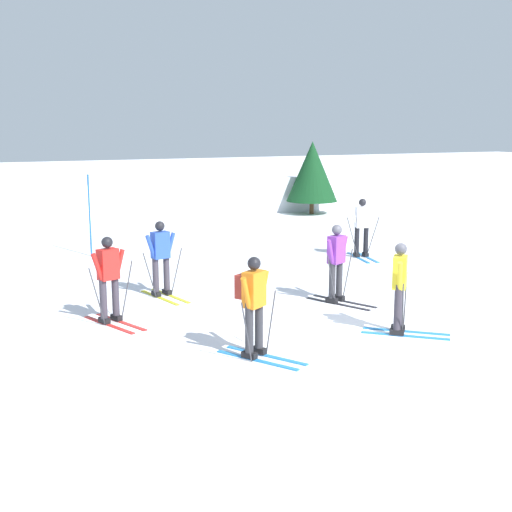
{
  "coord_description": "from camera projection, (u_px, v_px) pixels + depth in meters",
  "views": [
    {
      "loc": [
        -6.66,
        -10.8,
        3.86
      ],
      "look_at": [
        -0.72,
        2.78,
        0.9
      ],
      "focal_mm": 47.08,
      "sensor_mm": 36.0,
      "label": 1
    }
  ],
  "objects": [
    {
      "name": "conifer_far_left",
      "position": [
        312.0,
        171.0,
        28.52
      ],
      "size": [
        2.19,
        2.19,
        3.08
      ],
      "color": "#513823",
      "rests_on": "ground"
    },
    {
      "name": "skier_blue",
      "position": [
        161.0,
        256.0,
        15.01
      ],
      "size": [
        0.98,
        1.64,
        1.71
      ],
      "color": "gold",
      "rests_on": "ground"
    },
    {
      "name": "skier_red",
      "position": [
        109.0,
        277.0,
        12.99
      ],
      "size": [
        0.96,
        1.62,
        1.71
      ],
      "color": "red",
      "rests_on": "ground"
    },
    {
      "name": "far_snow_ridge",
      "position": [
        124.0,
        192.0,
        30.38
      ],
      "size": [
        80.0,
        8.15,
        1.52
      ],
      "primitive_type": "cube",
      "color": "white",
      "rests_on": "ground"
    },
    {
      "name": "skier_orange",
      "position": [
        253.0,
        301.0,
        11.07
      ],
      "size": [
        1.16,
        1.56,
        1.71
      ],
      "color": "#237AC6",
      "rests_on": "ground"
    },
    {
      "name": "ground_plane",
      "position": [
        347.0,
        324.0,
        13.08
      ],
      "size": [
        120.0,
        120.0,
        0.0
      ],
      "primitive_type": "plane",
      "color": "white"
    },
    {
      "name": "skier_white",
      "position": [
        362.0,
        226.0,
        19.4
      ],
      "size": [
        0.99,
        1.64,
        1.71
      ],
      "color": "#237AC6",
      "rests_on": "ground"
    },
    {
      "name": "skier_yellow",
      "position": [
        400.0,
        286.0,
        12.3
      ],
      "size": [
        1.46,
        1.31,
        1.71
      ],
      "color": "#237AC6",
      "rests_on": "ground"
    },
    {
      "name": "trail_marker_pole",
      "position": [
        90.0,
        216.0,
        19.48
      ],
      "size": [
        0.05,
        0.05,
        2.39
      ],
      "primitive_type": "cylinder",
      "color": "#1E56AD",
      "rests_on": "ground"
    },
    {
      "name": "skier_purple",
      "position": [
        337.0,
        261.0,
        14.49
      ],
      "size": [
        1.04,
        1.6,
        1.71
      ],
      "color": "black",
      "rests_on": "ground"
    }
  ]
}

